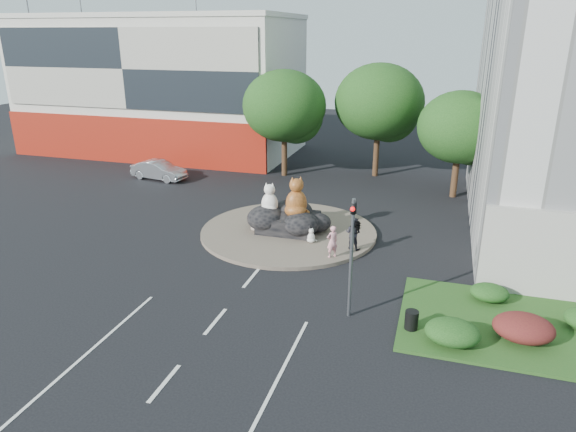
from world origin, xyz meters
name	(u,v)px	position (x,y,z in m)	size (l,w,h in m)	color
ground	(215,321)	(0.00, 0.00, 0.00)	(120.00, 120.00, 0.00)	black
roundabout_island	(288,231)	(0.00, 10.00, 0.10)	(10.00, 10.00, 0.20)	brown
rock_plinth	(288,222)	(0.00, 10.00, 0.65)	(3.20, 2.60, 0.90)	black
shophouse_block	(162,85)	(-18.00, 27.91, 6.18)	(25.20, 12.30, 17.40)	silver
grass_verge	(532,329)	(12.00, 3.00, 0.06)	(10.00, 6.00, 0.12)	#1E4F1A
tree_left	(285,109)	(-3.93, 22.06, 5.25)	(6.46, 6.46, 8.27)	#382314
tree_mid	(380,106)	(3.07, 24.06, 5.56)	(6.84, 6.84, 8.76)	#382314
tree_right	(461,131)	(9.07, 20.06, 4.63)	(5.70, 5.70, 7.30)	#382314
hedge_near_green	(453,332)	(9.00, 1.00, 0.57)	(2.00, 1.60, 0.90)	#163D13
hedge_red	(524,328)	(11.50, 2.00, 0.61)	(2.20, 1.76, 0.99)	#501518
hedge_back_green	(490,293)	(10.50, 4.80, 0.48)	(1.60, 1.28, 0.72)	#163D13
traffic_light	(355,233)	(5.10, 2.00, 3.62)	(0.44, 1.24, 5.00)	#595B60
street_lamp	(553,184)	(12.82, 8.00, 4.55)	(2.34, 0.22, 8.06)	#595B60
cat_white	(270,198)	(-1.08, 9.90, 2.02)	(1.10, 0.96, 1.84)	silver
cat_tabby	(296,197)	(0.47, 9.95, 2.25)	(1.38, 1.20, 2.31)	orange
kitten_calico	(255,223)	(-1.75, 9.32, 0.69)	(0.59, 0.51, 0.99)	beige
kitten_white	(311,235)	(1.70, 8.60, 0.61)	(0.49, 0.43, 0.82)	silver
pedestrian_pink	(332,242)	(3.18, 7.05, 1.03)	(0.61, 0.40, 1.67)	pink
pedestrian_dark	(353,233)	(4.00, 8.37, 1.07)	(0.85, 0.66, 1.74)	black
parked_car	(159,170)	(-12.99, 17.96, 0.74)	(1.56, 4.47, 1.47)	#AFB1B7
litter_bin	(411,320)	(7.50, 1.57, 0.49)	(0.52, 0.52, 0.75)	black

